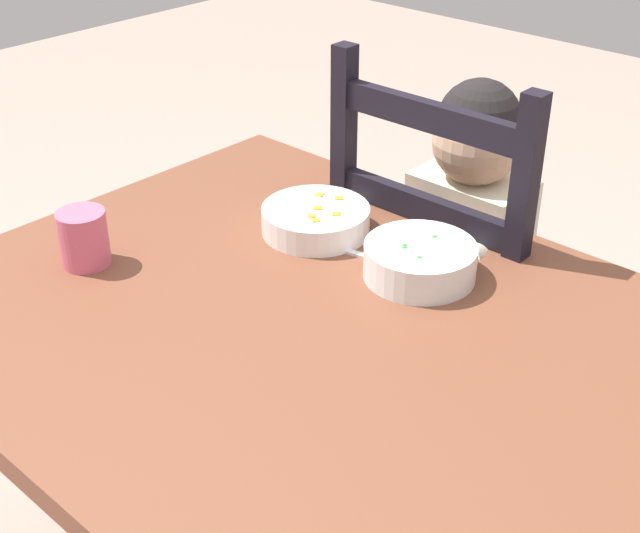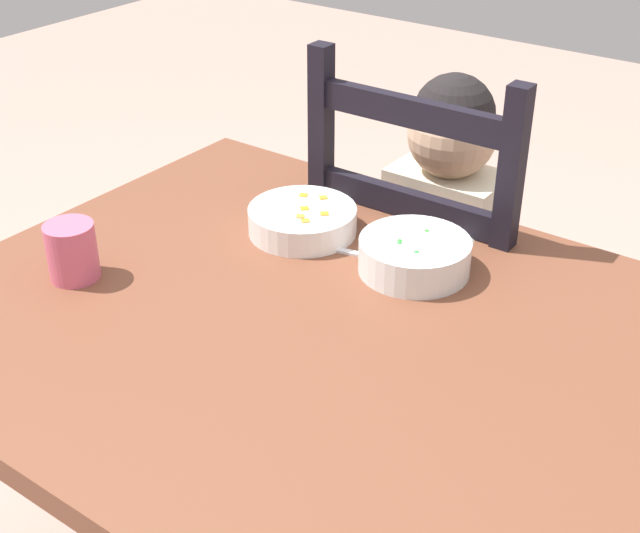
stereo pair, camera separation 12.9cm
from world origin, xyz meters
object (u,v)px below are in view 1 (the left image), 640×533
child_figure (459,246)px  bowl_of_carrots (316,219)px  dining_table (308,379)px  dining_chair (454,314)px  drinking_cup (84,238)px  bowl_of_peas (420,260)px  spoon (340,248)px

child_figure → bowl_of_carrots: 0.34m
dining_table → bowl_of_carrots: bearing=130.2°
dining_chair → drinking_cup: size_ratio=11.07×
bowl_of_peas → bowl_of_carrots: 0.23m
dining_table → drinking_cup: 0.43m
bowl_of_peas → dining_chair: bearing=110.8°
dining_chair → drinking_cup: 0.77m
dining_chair → bowl_of_carrots: 0.43m
drinking_cup → child_figure: bearing=63.3°
child_figure → bowl_of_carrots: child_figure is taller
dining_chair → bowl_of_peas: dining_chair is taller
dining_chair → bowl_of_carrots: (-0.11, -0.30, 0.29)m
dining_table → dining_chair: bearing=97.2°
dining_table → spoon: size_ratio=8.40×
bowl_of_peas → drinking_cup: 0.55m
dining_chair → dining_table: bearing=-82.8°
spoon → dining_table: bearing=-61.5°
spoon → child_figure: bearing=83.3°
spoon → bowl_of_carrots: bearing=163.0°
child_figure → bowl_of_peas: child_figure is taller
bowl_of_carrots → spoon: bowl_of_carrots is taller
dining_table → dining_chair: (-0.06, 0.51, -0.15)m
dining_chair → spoon: size_ratio=7.52×
bowl_of_carrots → spoon: 0.08m
dining_chair → child_figure: size_ratio=1.06×
dining_chair → bowl_of_carrots: dining_chair is taller
dining_table → drinking_cup: (-0.38, -0.13, 0.16)m
drinking_cup → spoon: bearing=48.3°
bowl_of_carrots → drinking_cup: 0.39m
dining_table → child_figure: 0.51m
bowl_of_carrots → spoon: bearing=-17.0°
dining_table → dining_chair: dining_chair is taller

